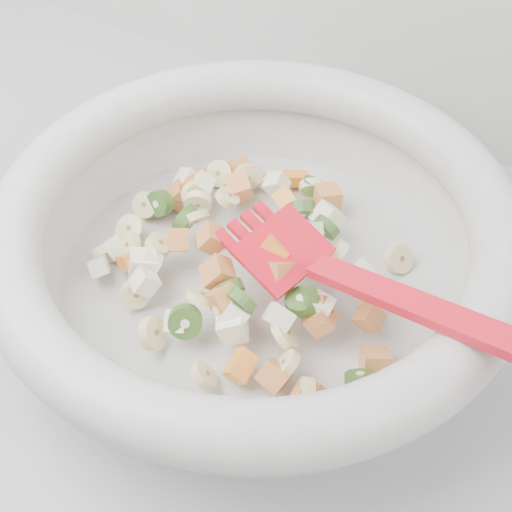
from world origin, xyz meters
The scene contains 2 objects.
counter centered at (0.00, 1.45, 0.45)m, with size 2.00×0.60×0.90m, color gray.
mixing_bowl centered at (0.03, 1.44, 0.96)m, with size 0.48×0.42×0.15m.
Camera 1 is at (0.25, 1.10, 1.38)m, focal length 50.00 mm.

